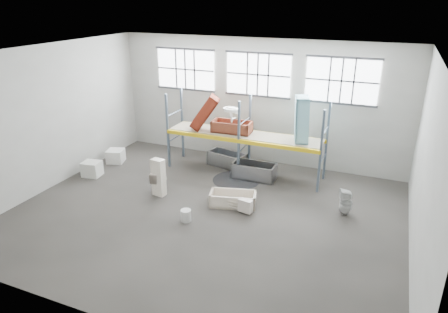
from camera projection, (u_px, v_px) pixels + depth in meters
The scene contains 34 objects.
floor at pixel (206, 214), 13.05m from camera, with size 12.00×10.00×0.10m, color #4D4741.
ceiling at pixel (203, 52), 11.16m from camera, with size 12.00×10.00×0.10m, color silver.
wall_back at pixel (258, 101), 16.43m from camera, with size 12.00×0.10×5.00m, color #9D9B92.
wall_front at pixel (92, 219), 7.78m from camera, with size 12.00×0.10×5.00m, color #B3B0A5.
wall_left at pixel (49, 117), 14.28m from camera, with size 0.10×10.00×5.00m, color #B7B5AA.
wall_right at pixel (428, 171), 9.93m from camera, with size 0.10×10.00×5.00m, color #B9B6AC.
window_left at pixel (186, 69), 17.08m from camera, with size 2.60×0.04×1.60m, color white.
window_mid at pixel (258, 75), 15.93m from camera, with size 2.60×0.04×1.60m, color white.
window_right at pixel (342, 81), 14.78m from camera, with size 2.60×0.04×1.60m, color white.
rack_upright_la at pixel (168, 131), 16.04m from camera, with size 0.08×0.08×3.00m, color slate.
rack_upright_lb at pixel (182, 123), 17.07m from camera, with size 0.08×0.08×3.00m, color slate.
rack_upright_ma at pixel (239, 141), 14.96m from camera, with size 0.08×0.08×3.00m, color slate.
rack_upright_mb at pixel (250, 132), 15.99m from camera, with size 0.08×0.08×3.00m, color slate.
rack_upright_ra at pixel (321, 152), 13.88m from camera, with size 0.08×0.08×3.00m, color slate.
rack_upright_rb at pixel (327, 142), 14.91m from camera, with size 0.08×0.08×3.00m, color slate.
rack_beam_front at pixel (239, 141), 14.96m from camera, with size 6.00×0.10×0.14m, color yellow.
rack_beam_back at pixel (250, 132), 15.99m from camera, with size 6.00×0.10×0.14m, color yellow.
shelf_deck at pixel (244, 134), 15.44m from camera, with size 5.90×1.10×0.03m, color gray.
wet_patch at pixel (236, 180), 15.34m from camera, with size 1.80×1.80×0.00m, color black.
bathtub_beige at pixel (233, 199), 13.45m from camera, with size 1.52×0.71×0.45m, color beige, non-canonical shape.
cistern_spare at pixel (245, 206), 12.90m from camera, with size 0.45×0.21×0.43m, color beige.
sink_in_tub at pixel (230, 202), 13.40m from camera, with size 0.40×0.40×0.14m, color #C6ABA4.
toilet_beige at pixel (160, 181), 14.32m from camera, with size 0.46×0.81×0.82m, color beige.
cistern_tall at pixel (159, 177), 13.97m from camera, with size 0.43×0.28×1.33m, color #EFE2CB.
toilet_white at pixel (346, 202), 12.79m from camera, with size 0.39×0.40×0.86m, color silver.
steel_tub_left at pixel (227, 159), 16.57m from camera, with size 1.54×0.72×0.56m, color #A9ACB1, non-canonical shape.
steel_tub_right at pixel (254, 171), 15.41m from camera, with size 1.63×0.76×0.60m, color #94959A, non-canonical shape.
rust_tub_flat at pixel (232, 127), 15.54m from camera, with size 1.51×0.71×0.42m, color brown, non-canonical shape.
rust_tub_tilted at pixel (205, 113), 15.64m from camera, with size 1.42×0.67×0.40m, color maroon, non-canonical shape.
sink_on_shelf at pixel (232, 122), 15.20m from camera, with size 0.64×0.50×0.57m, color white.
blue_tub_upright at pixel (302, 120), 14.37m from camera, with size 1.65×0.78×0.47m, color #82C2D0, non-canonical shape.
bucket at pixel (186, 215), 12.51m from camera, with size 0.32×0.32×0.37m, color beige.
carton_near at pixel (92, 169), 15.63m from camera, with size 0.67×0.57×0.57m, color silver.
carton_far at pixel (116, 156), 16.92m from camera, with size 0.64×0.64×0.54m, color silver.
Camera 1 is at (4.97, -10.32, 6.49)m, focal length 32.61 mm.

